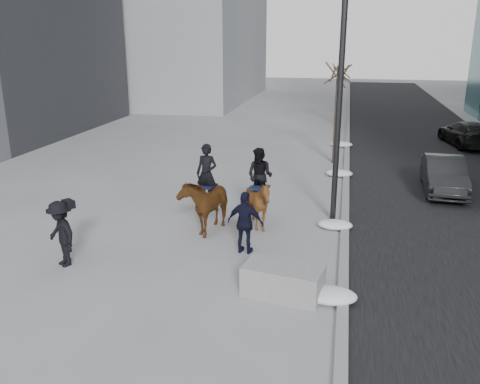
% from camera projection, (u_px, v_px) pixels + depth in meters
% --- Properties ---
extents(ground, '(120.00, 120.00, 0.00)m').
position_uv_depth(ground, '(231.00, 258.00, 13.75)').
color(ground, gray).
rests_on(ground, ground).
extents(road, '(8.00, 90.00, 0.01)m').
position_uv_depth(road, '(441.00, 175.00, 21.74)').
color(road, black).
rests_on(road, ground).
extents(curb, '(0.25, 90.00, 0.12)m').
position_uv_depth(curb, '(346.00, 169.00, 22.50)').
color(curb, gray).
rests_on(curb, ground).
extents(planter, '(1.93, 1.22, 0.72)m').
position_uv_depth(planter, '(283.00, 281.00, 11.67)').
color(planter, gray).
rests_on(planter, ground).
extents(car_near, '(1.60, 4.11, 1.33)m').
position_uv_depth(car_near, '(444.00, 175.00, 19.34)').
color(car_near, black).
rests_on(car_near, ground).
extents(car_far, '(2.61, 4.83, 1.33)m').
position_uv_depth(car_far, '(467.00, 134.00, 27.40)').
color(car_far, black).
rests_on(car_far, ground).
extents(tree_near, '(1.20, 1.20, 4.95)m').
position_uv_depth(tree_near, '(337.00, 110.00, 23.13)').
color(tree_near, '#32251D').
rests_on(tree_near, ground).
extents(tree_far, '(1.20, 1.20, 4.25)m').
position_uv_depth(tree_far, '(340.00, 94.00, 32.61)').
color(tree_far, '#3C3024').
rests_on(tree_far, ground).
extents(mounted_left, '(1.31, 2.20, 2.66)m').
position_uv_depth(mounted_left, '(206.00, 199.00, 15.47)').
color(mounted_left, '#46280E').
rests_on(mounted_left, ground).
extents(mounted_right, '(1.69, 1.80, 2.52)m').
position_uv_depth(mounted_right, '(259.00, 197.00, 15.55)').
color(mounted_right, '#4A2B0E').
rests_on(mounted_right, ground).
extents(feeder, '(1.08, 0.93, 1.75)m').
position_uv_depth(feeder, '(245.00, 223.00, 13.82)').
color(feeder, black).
rests_on(feeder, ground).
extents(camera_crew, '(1.30, 1.18, 1.75)m').
position_uv_depth(camera_crew, '(61.00, 233.00, 13.06)').
color(camera_crew, black).
rests_on(camera_crew, ground).
extents(lamppost, '(0.25, 1.56, 9.09)m').
position_uv_depth(lamppost, '(342.00, 62.00, 15.19)').
color(lamppost, black).
rests_on(lamppost, ground).
extents(snow_piles, '(1.24, 17.60, 0.32)m').
position_uv_depth(snow_piles, '(338.00, 195.00, 18.65)').
color(snow_piles, white).
rests_on(snow_piles, ground).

